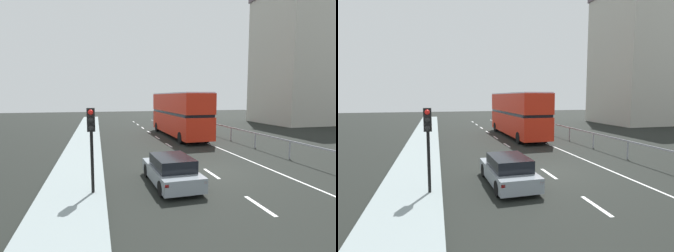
# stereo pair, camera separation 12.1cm
# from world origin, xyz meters

# --- Properties ---
(ground_plane) EXTENTS (74.80, 120.00, 0.10)m
(ground_plane) POSITION_xyz_m (0.00, 0.00, -0.05)
(ground_plane) COLOR black
(near_sidewalk_kerb) EXTENTS (2.55, 80.00, 0.14)m
(near_sidewalk_kerb) POSITION_xyz_m (-6.60, 0.00, 0.07)
(near_sidewalk_kerb) COLOR gray
(near_sidewalk_kerb) RESTS_ON ground
(lane_paint_markings) EXTENTS (3.54, 46.00, 0.01)m
(lane_paint_markings) POSITION_xyz_m (2.12, 8.64, 0.00)
(lane_paint_markings) COLOR silver
(lane_paint_markings) RESTS_ON ground
(bridge_side_railing) EXTENTS (0.10, 42.00, 1.18)m
(bridge_side_railing) POSITION_xyz_m (6.08, 9.00, 0.96)
(bridge_side_railing) COLOR gray
(bridge_side_railing) RESTS_ON ground
(distant_building_block) EXTENTS (20.77, 10.71, 19.15)m
(distant_building_block) POSITION_xyz_m (28.20, 21.07, 9.59)
(distant_building_block) COLOR #B2AEA1
(distant_building_block) RESTS_ON ground
(double_decker_bus_red) EXTENTS (2.75, 11.47, 4.28)m
(double_decker_bus_red) POSITION_xyz_m (2.22, 12.50, 2.29)
(double_decker_bus_red) COLOR red
(double_decker_bus_red) RESTS_ON ground
(hatchback_car_near) EXTENTS (1.88, 4.20, 1.31)m
(hatchback_car_near) POSITION_xyz_m (-2.45, -1.50, 0.63)
(hatchback_car_near) COLOR gray
(hatchback_car_near) RESTS_ON ground
(traffic_signal_pole) EXTENTS (0.30, 0.42, 3.33)m
(traffic_signal_pole) POSITION_xyz_m (-5.80, -2.09, 2.64)
(traffic_signal_pole) COLOR black
(traffic_signal_pole) RESTS_ON near_sidewalk_kerb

